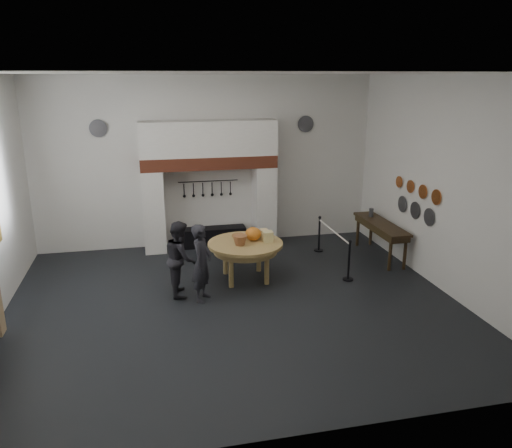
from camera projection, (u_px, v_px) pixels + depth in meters
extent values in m
cube|color=black|center=(235.00, 304.00, 10.15)|extent=(9.00, 8.00, 0.02)
cube|color=silver|center=(232.00, 73.00, 8.87)|extent=(9.00, 8.00, 0.02)
cube|color=silver|center=(207.00, 162.00, 13.25)|extent=(9.00, 0.02, 4.50)
cube|color=silver|center=(293.00, 274.00, 5.77)|extent=(9.00, 0.02, 4.50)
cube|color=silver|center=(445.00, 185.00, 10.44)|extent=(0.02, 8.00, 4.50)
cube|color=silver|center=(154.00, 211.00, 12.95)|extent=(0.55, 0.70, 2.15)
cube|color=silver|center=(264.00, 205.00, 13.57)|extent=(0.55, 0.70, 2.15)
cube|color=#9E442B|center=(209.00, 162.00, 12.91)|extent=(3.50, 0.72, 0.32)
cube|color=silver|center=(208.00, 138.00, 12.73)|extent=(3.50, 0.70, 0.90)
cube|color=black|center=(211.00, 237.00, 13.56)|extent=(1.90, 0.45, 0.50)
cylinder|color=black|center=(208.00, 181.00, 13.32)|extent=(1.60, 0.02, 0.02)
cylinder|color=tan|center=(245.00, 244.00, 11.17)|extent=(2.08, 2.08, 0.07)
ellipsoid|color=orange|center=(253.00, 234.00, 11.25)|extent=(0.36, 0.36, 0.31)
cube|color=#DACA82|center=(268.00, 236.00, 11.18)|extent=(0.22, 0.22, 0.24)
cube|color=#E6C98A|center=(264.00, 233.00, 11.46)|extent=(0.18, 0.18, 0.20)
cone|color=#975F37|center=(240.00, 240.00, 10.95)|extent=(0.39, 0.39, 0.22)
ellipsoid|color=olive|center=(238.00, 235.00, 11.44)|extent=(0.31, 0.18, 0.13)
imported|color=black|center=(202.00, 263.00, 10.12)|extent=(0.61, 0.70, 1.62)
imported|color=black|center=(181.00, 258.00, 10.41)|extent=(0.62, 0.78, 1.59)
cube|color=#322512|center=(381.00, 224.00, 12.55)|extent=(0.55, 2.20, 0.06)
cylinder|color=#4D4D52|center=(371.00, 213.00, 13.07)|extent=(0.12, 0.12, 0.22)
cylinder|color=#C6662D|center=(436.00, 197.00, 10.71)|extent=(0.03, 0.34, 0.34)
cylinder|color=#C6662D|center=(423.00, 192.00, 11.22)|extent=(0.03, 0.32, 0.32)
cylinder|color=#C6662D|center=(410.00, 187.00, 11.74)|extent=(0.03, 0.30, 0.30)
cylinder|color=#C6662D|center=(399.00, 182.00, 12.25)|extent=(0.03, 0.28, 0.28)
cylinder|color=#4C4C51|center=(429.00, 217.00, 11.04)|extent=(0.03, 0.40, 0.40)
cylinder|color=#4C4C51|center=(415.00, 210.00, 11.60)|extent=(0.03, 0.40, 0.40)
cylinder|color=#4C4C51|center=(402.00, 204.00, 12.16)|extent=(0.03, 0.40, 0.40)
cylinder|color=#4C4C51|center=(98.00, 128.00, 12.38)|extent=(0.44, 0.03, 0.44)
cylinder|color=#4C4C51|center=(306.00, 124.00, 13.50)|extent=(0.44, 0.03, 0.44)
cylinder|color=black|center=(349.00, 261.00, 11.21)|extent=(0.05, 0.05, 0.90)
cylinder|color=black|center=(319.00, 235.00, 13.08)|extent=(0.05, 0.05, 0.90)
cylinder|color=silver|center=(334.00, 231.00, 12.03)|extent=(0.04, 2.00, 0.04)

